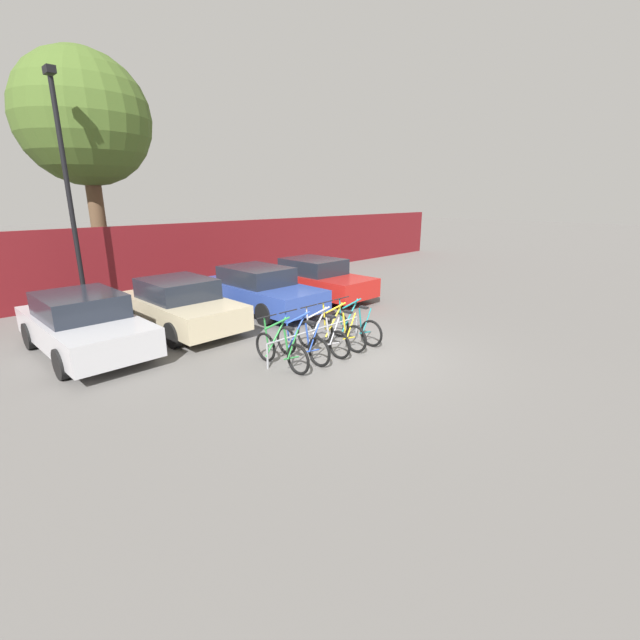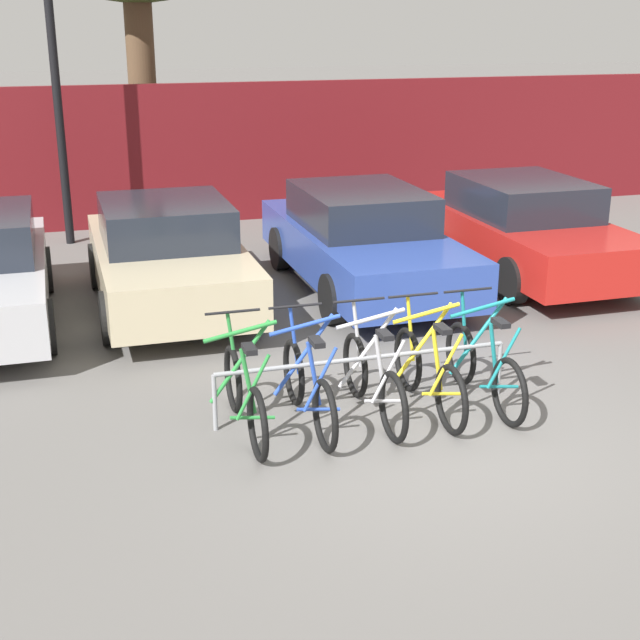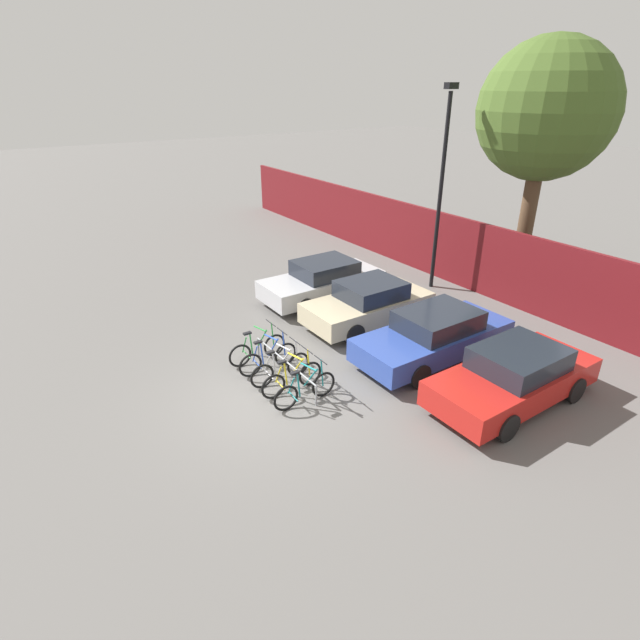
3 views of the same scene
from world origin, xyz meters
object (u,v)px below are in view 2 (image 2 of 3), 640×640
at_px(car_blue, 362,240).
at_px(bicycle_yellow, 428,374).
at_px(bicycle_silver, 373,380).
at_px(bicycle_blue, 308,388).
at_px(car_red, 524,228).
at_px(lamp_post, 48,4).
at_px(car_beige, 168,256).
at_px(bicycle_green, 244,396).
at_px(bike_rack, 364,366).
at_px(bicycle_teal, 484,367).

bearing_deg(car_blue, bicycle_yellow, -100.39).
bearing_deg(bicycle_silver, bicycle_blue, 179.19).
bearing_deg(car_red, car_blue, -179.32).
bearing_deg(bicycle_yellow, lamp_post, 109.19).
xyz_separation_m(bicycle_silver, car_beige, (-1.39, 3.99, 0.31)).
bearing_deg(bicycle_green, bicycle_yellow, -0.26).
height_order(bike_rack, bicycle_blue, bicycle_blue).
relative_size(bicycle_blue, bicycle_silver, 1.00).
distance_m(bike_rack, car_blue, 4.16).
relative_size(car_beige, car_red, 0.93).
height_order(car_blue, lamp_post, lamp_post).
height_order(bicycle_yellow, lamp_post, lamp_post).
xyz_separation_m(bicycle_green, bicycle_silver, (1.24, 0.00, 0.00)).
distance_m(bicycle_green, car_beige, 4.00).
distance_m(bicycle_green, bicycle_teal, 2.40).
bearing_deg(car_blue, car_red, 0.68).
bearing_deg(bicycle_silver, bicycle_yellow, -0.81).
distance_m(bicycle_teal, car_beige, 4.74).
distance_m(car_blue, lamp_post, 6.31).
bearing_deg(bicycle_yellow, bicycle_green, 177.90).
distance_m(bicycle_yellow, lamp_post, 9.22).
bearing_deg(bike_rack, bicycle_blue, -165.96).
height_order(bicycle_green, lamp_post, lamp_post).
height_order(car_beige, car_red, same).
relative_size(bicycle_silver, bicycle_yellow, 1.00).
height_order(bicycle_green, bicycle_yellow, same).
height_order(bicycle_teal, car_red, car_red).
relative_size(bicycle_silver, bicycle_teal, 1.00).
relative_size(bike_rack, car_red, 0.67).
xyz_separation_m(bicycle_yellow, bicycle_teal, (0.59, 0.00, 0.00)).
bearing_deg(car_beige, bicycle_yellow, -63.83).
relative_size(bicycle_silver, car_red, 0.39).
height_order(bicycle_blue, lamp_post, lamp_post).
bearing_deg(car_blue, bicycle_teal, -92.22).
relative_size(bicycle_blue, bicycle_teal, 1.00).
relative_size(bike_rack, bicycle_blue, 1.72).
distance_m(bicycle_silver, bicycle_yellow, 0.57).
relative_size(bicycle_blue, bicycle_yellow, 1.00).
relative_size(bicycle_green, bicycle_yellow, 1.00).
bearing_deg(bicycle_teal, bicycle_yellow, 177.61).
height_order(bicycle_blue, bicycle_yellow, same).
bearing_deg(lamp_post, car_blue, -45.29).
bearing_deg(bicycle_green, bicycle_teal, -0.26).
height_order(bicycle_teal, car_beige, car_beige).
distance_m(bike_rack, car_red, 5.55).
bearing_deg(bicycle_green, car_blue, 57.66).
bearing_deg(car_beige, bike_rack, -70.63).
bearing_deg(bicycle_silver, car_blue, 71.34).
relative_size(bicycle_yellow, car_beige, 0.42).
xyz_separation_m(car_beige, car_red, (5.23, 0.12, 0.00)).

